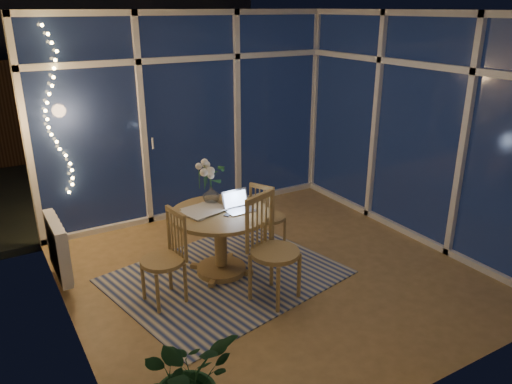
{
  "coord_description": "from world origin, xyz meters",
  "views": [
    {
      "loc": [
        -2.5,
        -3.89,
        2.63
      ],
      "look_at": [
        -0.05,
        0.25,
        0.84
      ],
      "focal_mm": 35.0,
      "sensor_mm": 36.0,
      "label": 1
    }
  ],
  "objects_px": {
    "chair_left": "(162,259)",
    "dining_table": "(221,243)",
    "chair_front": "(275,250)",
    "chair_right": "(269,215)",
    "flower_vase": "(211,193)",
    "laptop": "(240,201)"
  },
  "relations": [
    {
      "from": "dining_table",
      "to": "chair_left",
      "type": "distance_m",
      "value": 0.75
    },
    {
      "from": "chair_right",
      "to": "flower_vase",
      "type": "bearing_deg",
      "value": 57.03
    },
    {
      "from": "chair_left",
      "to": "dining_table",
      "type": "bearing_deg",
      "value": 99.32
    },
    {
      "from": "chair_right",
      "to": "chair_left",
      "type": "bearing_deg",
      "value": 79.43
    },
    {
      "from": "chair_right",
      "to": "laptop",
      "type": "bearing_deg",
      "value": 91.34
    },
    {
      "from": "chair_front",
      "to": "laptop",
      "type": "xyz_separation_m",
      "value": [
        -0.02,
        0.63,
        0.27
      ]
    },
    {
      "from": "chair_left",
      "to": "flower_vase",
      "type": "distance_m",
      "value": 0.95
    },
    {
      "from": "dining_table",
      "to": "chair_right",
      "type": "xyz_separation_m",
      "value": [
        0.71,
        0.2,
        0.08
      ]
    },
    {
      "from": "dining_table",
      "to": "chair_right",
      "type": "height_order",
      "value": "chair_right"
    },
    {
      "from": "chair_front",
      "to": "dining_table",
      "type": "bearing_deg",
      "value": 86.47
    },
    {
      "from": "laptop",
      "to": "chair_front",
      "type": "bearing_deg",
      "value": -90.08
    },
    {
      "from": "chair_front",
      "to": "laptop",
      "type": "distance_m",
      "value": 0.69
    },
    {
      "from": "chair_front",
      "to": "flower_vase",
      "type": "bearing_deg",
      "value": 79.91
    },
    {
      "from": "chair_right",
      "to": "laptop",
      "type": "relative_size",
      "value": 2.96
    },
    {
      "from": "chair_left",
      "to": "chair_front",
      "type": "height_order",
      "value": "chair_front"
    },
    {
      "from": "chair_left",
      "to": "flower_vase",
      "type": "xyz_separation_m",
      "value": [
        0.75,
        0.49,
        0.34
      ]
    },
    {
      "from": "chair_left",
      "to": "chair_right",
      "type": "bearing_deg",
      "value": 98.7
    },
    {
      "from": "dining_table",
      "to": "chair_left",
      "type": "bearing_deg",
      "value": -162.77
    },
    {
      "from": "chair_left",
      "to": "laptop",
      "type": "relative_size",
      "value": 3.18
    },
    {
      "from": "chair_right",
      "to": "chair_front",
      "type": "xyz_separation_m",
      "value": [
        -0.5,
        -0.91,
        0.1
      ]
    },
    {
      "from": "chair_left",
      "to": "laptop",
      "type": "xyz_separation_m",
      "value": [
        0.9,
        0.14,
        0.34
      ]
    },
    {
      "from": "chair_right",
      "to": "laptop",
      "type": "distance_m",
      "value": 0.7
    }
  ]
}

